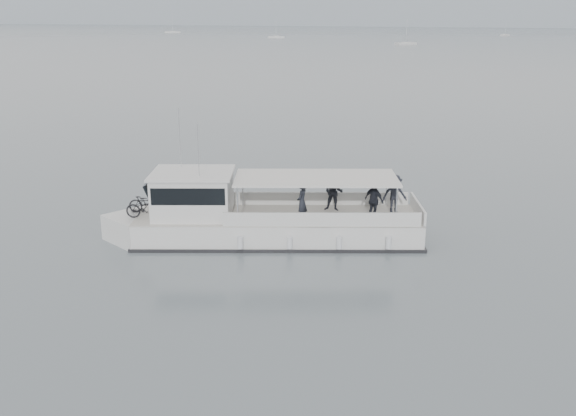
% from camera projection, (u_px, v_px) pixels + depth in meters
% --- Properties ---
extents(ground, '(1400.00, 1400.00, 0.00)m').
position_uv_depth(ground, '(233.00, 230.00, 31.21)').
color(ground, slate).
rests_on(ground, ground).
extents(headland, '(1400.00, 90.00, 28.00)m').
position_uv_depth(headland, '(564.00, 9.00, 517.53)').
color(headland, '#939EA8').
rests_on(headland, ground).
extents(tour_boat, '(14.30, 8.54, 6.21)m').
position_uv_depth(tour_boat, '(250.00, 219.00, 29.62)').
color(tour_boat, silver).
rests_on(tour_boat, ground).
extents(moored_fleet, '(399.74, 334.18, 10.53)m').
position_uv_depth(moored_fleet, '(444.00, 44.00, 221.59)').
color(moored_fleet, silver).
rests_on(moored_fleet, ground).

